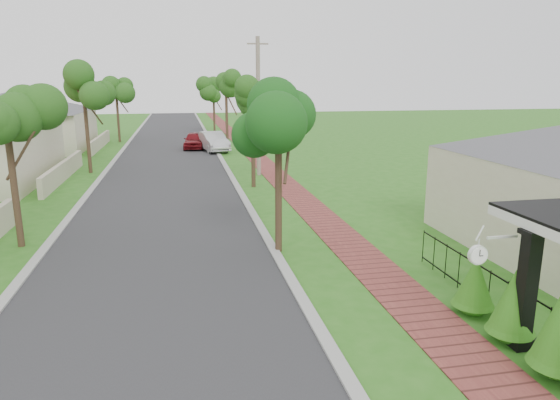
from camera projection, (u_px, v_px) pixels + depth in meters
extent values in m
plane|color=#2A6A19|center=(295.00, 344.00, 10.42)|extent=(160.00, 160.00, 0.00)
cube|color=#28282B|center=(167.00, 176.00, 28.91)|extent=(7.00, 120.00, 0.02)
cube|color=#9E9E99|center=(230.00, 174.00, 29.62)|extent=(0.30, 120.00, 0.10)
cube|color=#9E9E99|center=(101.00, 178.00, 28.21)|extent=(0.30, 120.00, 0.10)
cube|color=brown|center=(273.00, 172.00, 30.12)|extent=(1.50, 120.00, 0.03)
cube|color=black|center=(526.00, 289.00, 10.05)|extent=(0.30, 0.30, 2.52)
cube|color=black|center=(520.00, 341.00, 10.31)|extent=(0.48, 0.48, 0.24)
cube|color=black|center=(533.00, 233.00, 9.77)|extent=(0.42, 0.42, 0.10)
cube|color=black|center=(509.00, 283.00, 11.14)|extent=(0.03, 8.00, 0.03)
cube|color=black|center=(505.00, 316.00, 11.33)|extent=(0.03, 8.00, 0.03)
cylinder|color=black|center=(549.00, 330.00, 9.97)|extent=(0.02, 0.02, 1.00)
cylinder|color=black|center=(526.00, 315.00, 10.61)|extent=(0.02, 0.02, 1.00)
cylinder|color=black|center=(507.00, 302.00, 11.25)|extent=(0.02, 0.02, 1.00)
cylinder|color=black|center=(489.00, 290.00, 11.88)|extent=(0.02, 0.02, 1.00)
cylinder|color=black|center=(473.00, 280.00, 12.52)|extent=(0.02, 0.02, 1.00)
cylinder|color=black|center=(459.00, 270.00, 13.15)|extent=(0.02, 0.02, 1.00)
cylinder|color=black|center=(446.00, 261.00, 13.79)|extent=(0.02, 0.02, 1.00)
cylinder|color=black|center=(434.00, 253.00, 14.42)|extent=(0.02, 0.02, 1.00)
cylinder|color=black|center=(423.00, 246.00, 15.06)|extent=(0.02, 0.02, 1.00)
cylinder|color=#382619|center=(253.00, 143.00, 25.44)|extent=(0.22, 0.22, 4.55)
sphere|color=#124613|center=(252.00, 95.00, 24.88)|extent=(1.70, 1.70, 1.70)
cylinder|color=#382619|center=(227.00, 120.00, 38.75)|extent=(0.22, 0.22, 4.90)
sphere|color=#124613|center=(226.00, 86.00, 38.15)|extent=(1.70, 1.70, 1.70)
cylinder|color=#382619|center=(214.00, 113.00, 52.18)|extent=(0.22, 0.22, 4.20)
sphere|color=#124613|center=(213.00, 92.00, 51.66)|extent=(1.70, 1.70, 1.70)
cylinder|color=#382619|center=(15.00, 190.00, 16.16)|extent=(0.22, 0.22, 3.85)
sphere|color=#124613|center=(7.00, 127.00, 15.69)|extent=(1.60, 1.60, 1.60)
cylinder|color=#382619|center=(87.00, 132.00, 29.39)|extent=(0.22, 0.22, 4.90)
sphere|color=#124613|center=(83.00, 87.00, 28.79)|extent=(1.70, 1.70, 1.70)
cylinder|color=#382619|center=(118.00, 117.00, 44.69)|extent=(0.22, 0.22, 4.55)
sphere|color=#124613|center=(116.00, 89.00, 44.13)|extent=(1.70, 1.70, 1.70)
sphere|color=#185A12|center=(558.00, 358.00, 9.14)|extent=(0.83, 0.83, 0.83)
sphere|color=#185A12|center=(510.00, 326.00, 10.45)|extent=(0.77, 0.77, 0.77)
cone|color=#185A12|center=(513.00, 298.00, 10.31)|extent=(0.88, 0.88, 1.27)
sphere|color=#185A12|center=(473.00, 301.00, 11.78)|extent=(0.76, 0.76, 0.76)
cone|color=#185A12|center=(475.00, 279.00, 11.65)|extent=(0.87, 0.87, 1.10)
cube|color=#BFB299|center=(63.00, 171.00, 27.72)|extent=(0.25, 10.00, 1.00)
cube|color=beige|center=(15.00, 131.00, 39.61)|extent=(11.00, 10.00, 3.00)
pyramid|color=#4C4C51|center=(11.00, 102.00, 39.08)|extent=(15.56, 15.56, 1.60)
cube|color=#BFB299|center=(100.00, 142.00, 41.07)|extent=(0.25, 10.00, 1.00)
imported|color=maroon|center=(194.00, 140.00, 40.54)|extent=(2.00, 4.07, 1.33)
imported|color=silver|center=(213.00, 142.00, 39.04)|extent=(2.46, 4.77, 1.50)
cylinder|color=#382619|center=(279.00, 191.00, 15.65)|extent=(0.22, 0.22, 4.01)
sphere|color=#1A5418|center=(278.00, 123.00, 15.16)|extent=(2.00, 2.00, 2.00)
cylinder|color=gray|center=(258.00, 108.00, 28.32)|extent=(0.24, 0.24, 7.77)
cube|color=gray|center=(258.00, 44.00, 27.51)|extent=(1.20, 0.08, 0.08)
cube|color=white|center=(502.00, 237.00, 10.12)|extent=(0.68, 0.05, 0.05)
cylinder|color=white|center=(479.00, 246.00, 10.06)|extent=(0.02, 0.02, 0.29)
cylinder|color=white|center=(478.00, 255.00, 10.10)|extent=(0.41, 0.10, 0.41)
cylinder|color=white|center=(479.00, 256.00, 10.05)|extent=(0.35, 0.01, 0.35)
cylinder|color=white|center=(476.00, 254.00, 10.16)|extent=(0.35, 0.01, 0.35)
cube|color=black|center=(480.00, 253.00, 10.03)|extent=(0.01, 0.01, 0.14)
cube|color=black|center=(481.00, 256.00, 10.05)|extent=(0.09, 0.01, 0.02)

